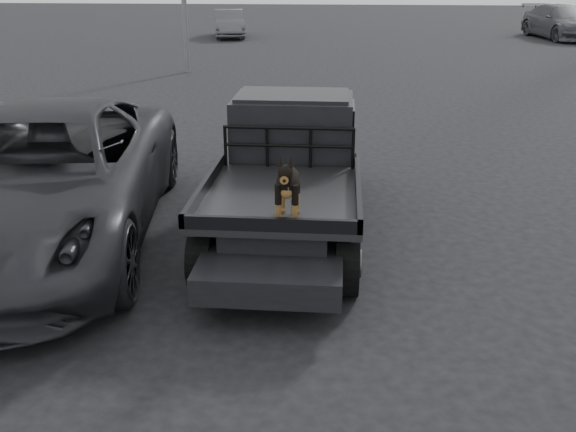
# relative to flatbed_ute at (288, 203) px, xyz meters

# --- Properties ---
(ground) EXTENTS (120.00, 120.00, 0.00)m
(ground) POSITION_rel_flatbed_ute_xyz_m (0.19, -2.09, -0.46)
(ground) COLOR black
(ground) RESTS_ON ground
(flatbed_ute) EXTENTS (2.00, 5.40, 0.92)m
(flatbed_ute) POSITION_rel_flatbed_ute_xyz_m (0.00, 0.00, 0.00)
(flatbed_ute) COLOR black
(flatbed_ute) RESTS_ON ground
(ute_cab) EXTENTS (1.72, 1.30, 0.88)m
(ute_cab) POSITION_rel_flatbed_ute_xyz_m (-0.00, 0.95, 0.90)
(ute_cab) COLOR black
(ute_cab) RESTS_ON flatbed_ute
(headache_rack) EXTENTS (1.80, 0.08, 0.55)m
(headache_rack) POSITION_rel_flatbed_ute_xyz_m (-0.00, 0.20, 0.74)
(headache_rack) COLOR black
(headache_rack) RESTS_ON flatbed_ute
(dog) EXTENTS (0.32, 0.60, 0.74)m
(dog) POSITION_rel_flatbed_ute_xyz_m (0.16, -1.74, 0.83)
(dog) COLOR black
(dog) RESTS_ON flatbed_ute
(parked_suv) EXTENTS (3.87, 6.84, 1.80)m
(parked_suv) POSITION_rel_flatbed_ute_xyz_m (-3.23, -0.54, 0.44)
(parked_suv) COLOR #2A2B2F
(parked_suv) RESTS_ON ground
(distant_car_a) EXTENTS (2.31, 4.42, 1.39)m
(distant_car_a) POSITION_rel_flatbed_ute_xyz_m (-5.36, 26.35, 0.23)
(distant_car_a) COLOR #535257
(distant_car_a) RESTS_ON ground
(distant_car_b) EXTENTS (3.23, 6.05, 1.67)m
(distant_car_b) POSITION_rel_flatbed_ute_xyz_m (11.79, 27.11, 0.37)
(distant_car_b) COLOR #48494E
(distant_car_b) RESTS_ON ground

